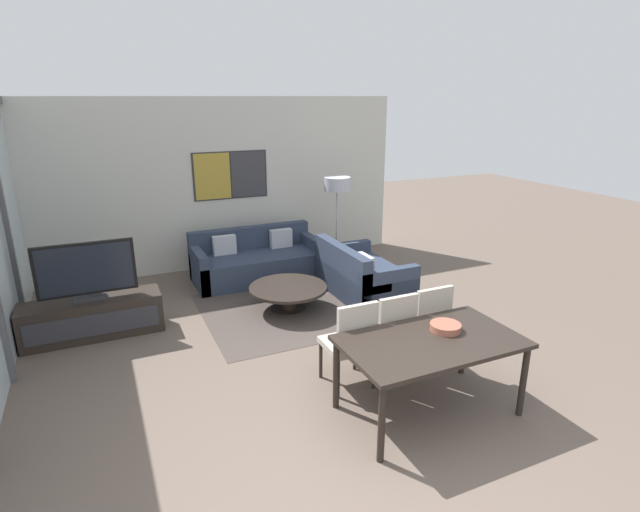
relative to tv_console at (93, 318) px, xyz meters
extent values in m
plane|color=brown|center=(1.97, -3.54, -0.24)|extent=(24.00, 24.00, 0.00)
cube|color=silver|center=(1.97, 2.01, 1.16)|extent=(6.61, 0.06, 2.80)
cube|color=#2D2D33|center=(2.29, 1.97, 1.31)|extent=(1.25, 0.01, 0.79)
cube|color=#B29333|center=(1.99, 1.97, 1.31)|extent=(0.58, 0.02, 0.75)
cube|color=#38383D|center=(2.60, 1.97, 1.31)|extent=(0.58, 0.02, 0.75)
cube|color=#515156|center=(-0.80, 0.62, 1.16)|extent=(0.07, 0.08, 2.80)
cube|color=#473D38|center=(2.43, -0.26, -0.24)|extent=(2.26, 2.16, 0.01)
cube|color=black|center=(0.00, 0.00, 0.00)|extent=(1.59, 0.46, 0.48)
cube|color=#2D2D33|center=(0.00, -0.23, 0.00)|extent=(1.47, 0.01, 0.26)
cube|color=#2D2D33|center=(0.00, 0.00, 0.26)|extent=(0.36, 0.20, 0.05)
cube|color=#2D2D33|center=(0.00, 0.00, 0.33)|extent=(0.06, 0.03, 0.08)
cube|color=black|center=(0.00, 0.00, 0.63)|extent=(1.11, 0.04, 0.64)
cube|color=black|center=(0.00, -0.02, 0.63)|extent=(1.03, 0.01, 0.57)
cube|color=#2D384C|center=(2.43, 1.09, -0.03)|extent=(2.00, 0.91, 0.42)
cube|color=#2D384C|center=(2.43, 1.46, 0.15)|extent=(2.00, 0.16, 0.78)
cube|color=#2D384C|center=(1.50, 1.09, 0.06)|extent=(0.14, 0.91, 0.60)
cube|color=#2D384C|center=(3.36, 1.09, 0.06)|extent=(0.14, 0.91, 0.60)
cube|color=#B2B7C1|center=(1.96, 1.28, 0.33)|extent=(0.36, 0.12, 0.30)
cube|color=#B2B7C1|center=(2.90, 1.28, 0.33)|extent=(0.36, 0.12, 0.30)
cube|color=#2D384C|center=(3.67, -0.16, -0.03)|extent=(0.91, 1.49, 0.42)
cube|color=#2D384C|center=(3.29, -0.16, 0.15)|extent=(0.16, 1.49, 0.78)
cube|color=#2D384C|center=(3.67, -0.84, 0.06)|extent=(0.91, 0.14, 0.60)
cube|color=#2D384C|center=(3.67, 0.51, 0.06)|extent=(0.91, 0.14, 0.60)
cube|color=#B2B7C1|center=(3.47, -0.50, 0.33)|extent=(0.12, 0.36, 0.30)
cylinder|color=black|center=(2.43, -0.26, -0.22)|extent=(0.48, 0.48, 0.03)
cylinder|color=black|center=(2.43, -0.26, -0.09)|extent=(0.19, 0.19, 0.30)
cylinder|color=black|center=(2.43, -0.26, 0.08)|extent=(1.06, 1.06, 0.04)
cube|color=black|center=(2.77, -2.95, 0.48)|extent=(1.61, 0.93, 0.04)
cylinder|color=black|center=(2.03, -3.35, 0.11)|extent=(0.06, 0.06, 0.70)
cylinder|color=black|center=(3.52, -3.35, 0.11)|extent=(0.06, 0.06, 0.70)
cylinder|color=black|center=(2.03, -2.54, 0.11)|extent=(0.06, 0.06, 0.70)
cylinder|color=black|center=(3.52, -2.54, 0.11)|extent=(0.06, 0.06, 0.70)
cube|color=#B2A899|center=(2.32, -2.21, 0.20)|extent=(0.46, 0.46, 0.06)
cube|color=#B2A899|center=(2.32, -2.42, 0.47)|extent=(0.42, 0.05, 0.48)
cylinder|color=black|center=(2.12, -2.41, -0.04)|extent=(0.04, 0.04, 0.41)
cylinder|color=black|center=(2.52, -2.41, -0.04)|extent=(0.04, 0.04, 0.41)
cylinder|color=black|center=(2.12, -2.01, -0.04)|extent=(0.04, 0.04, 0.41)
cylinder|color=black|center=(2.52, -2.01, -0.04)|extent=(0.04, 0.04, 0.41)
cube|color=#B2A899|center=(2.77, -2.20, 0.20)|extent=(0.46, 0.46, 0.06)
cube|color=#B2A899|center=(2.77, -2.41, 0.47)|extent=(0.42, 0.05, 0.48)
cylinder|color=black|center=(2.57, -2.40, -0.04)|extent=(0.04, 0.04, 0.41)
cylinder|color=black|center=(2.97, -2.40, -0.04)|extent=(0.04, 0.04, 0.41)
cylinder|color=black|center=(2.57, -2.00, -0.04)|extent=(0.04, 0.04, 0.41)
cylinder|color=black|center=(2.97, -2.00, -0.04)|extent=(0.04, 0.04, 0.41)
cube|color=#B2A899|center=(3.23, -2.17, 0.20)|extent=(0.46, 0.46, 0.06)
cube|color=#B2A899|center=(3.23, -2.38, 0.47)|extent=(0.42, 0.05, 0.48)
cylinder|color=black|center=(3.03, -2.37, -0.04)|extent=(0.04, 0.04, 0.41)
cylinder|color=black|center=(3.43, -2.37, -0.04)|extent=(0.04, 0.04, 0.41)
cylinder|color=black|center=(3.03, -1.97, -0.04)|extent=(0.04, 0.04, 0.41)
cylinder|color=black|center=(3.43, -1.97, -0.04)|extent=(0.04, 0.04, 0.41)
cylinder|color=#995642|center=(3.00, -2.85, 0.53)|extent=(0.29, 0.29, 0.07)
torus|color=#995642|center=(3.00, -2.85, 0.55)|extent=(0.29, 0.29, 0.02)
cylinder|color=#2D2D33|center=(3.81, 1.05, -0.23)|extent=(0.28, 0.28, 0.02)
cylinder|color=#B7B7BC|center=(3.81, 1.05, 0.44)|extent=(0.03, 0.03, 1.31)
cylinder|color=#B2B7C1|center=(3.81, 1.05, 1.20)|extent=(0.43, 0.43, 0.22)
camera|label=1|loc=(0.21, -6.17, 2.56)|focal=28.00mm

